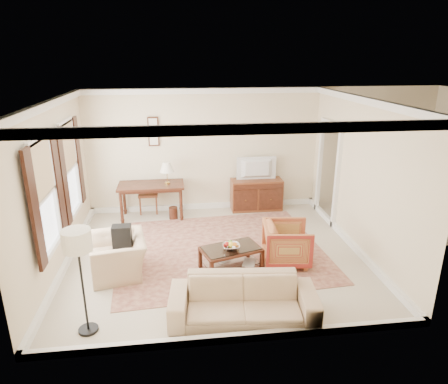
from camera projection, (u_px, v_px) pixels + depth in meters
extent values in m
cube|color=beige|center=(216.00, 254.00, 7.60)|extent=(5.50, 5.00, 0.01)
cube|color=white|center=(214.00, 99.00, 6.66)|extent=(5.50, 5.00, 0.01)
cube|color=beige|center=(204.00, 151.00, 9.48)|extent=(5.50, 0.01, 2.90)
cube|color=beige|center=(237.00, 244.00, 4.79)|extent=(5.50, 0.01, 2.90)
cube|color=beige|center=(55.00, 188.00, 6.80)|extent=(0.01, 5.00, 2.90)
cube|color=beige|center=(361.00, 176.00, 7.46)|extent=(0.01, 5.00, 2.90)
cube|color=beige|center=(394.00, 220.00, 9.18)|extent=(3.00, 2.70, 0.01)
cube|color=maroon|center=(220.00, 250.00, 7.78)|extent=(4.13, 3.61, 0.01)
cube|color=#492215|center=(151.00, 185.00, 9.10)|extent=(1.49, 0.74, 0.05)
cylinder|color=#492215|center=(121.00, 208.00, 8.88)|extent=(0.07, 0.07, 0.76)
cylinder|color=#492215|center=(181.00, 205.00, 9.04)|extent=(0.07, 0.07, 0.76)
cylinder|color=#492215|center=(124.00, 199.00, 9.43)|extent=(0.07, 0.07, 0.76)
cylinder|color=#492215|center=(181.00, 197.00, 9.58)|extent=(0.07, 0.07, 0.76)
cube|color=brown|center=(256.00, 195.00, 9.72)|extent=(1.23, 0.47, 0.76)
imported|color=black|center=(257.00, 162.00, 9.43)|extent=(0.91, 0.52, 0.12)
cube|color=#492215|center=(231.00, 249.00, 6.96)|extent=(1.14, 0.86, 0.04)
cube|color=silver|center=(231.00, 248.00, 6.94)|extent=(1.07, 0.79, 0.01)
cube|color=silver|center=(231.00, 262.00, 7.04)|extent=(1.04, 0.76, 0.02)
cube|color=#492215|center=(212.00, 272.00, 6.61)|extent=(0.07, 0.07, 0.39)
cube|color=#492215|center=(262.00, 261.00, 6.97)|extent=(0.07, 0.07, 0.39)
cube|color=#492215|center=(200.00, 258.00, 7.06)|extent=(0.07, 0.07, 0.39)
cube|color=#492215|center=(248.00, 248.00, 7.43)|extent=(0.07, 0.07, 0.39)
imported|color=silver|center=(231.00, 246.00, 6.88)|extent=(0.42, 0.42, 0.10)
imported|color=brown|center=(216.00, 260.00, 7.04)|extent=(0.27, 0.15, 0.38)
imported|color=brown|center=(243.00, 262.00, 7.00)|extent=(0.27, 0.12, 0.38)
imported|color=maroon|center=(287.00, 242.00, 7.18)|extent=(0.85, 0.90, 0.83)
imported|color=tan|center=(118.00, 250.00, 6.81)|extent=(0.83, 1.12, 0.90)
cube|color=black|center=(122.00, 234.00, 6.84)|extent=(0.24, 0.34, 0.40)
imported|color=tan|center=(243.00, 294.00, 5.63)|extent=(2.14, 0.82, 0.82)
cylinder|color=black|center=(89.00, 329.00, 5.50)|extent=(0.27, 0.27, 0.04)
cylinder|color=black|center=(83.00, 290.00, 5.29)|extent=(0.03, 0.03, 1.28)
cylinder|color=silver|center=(77.00, 240.00, 5.05)|extent=(0.37, 0.37, 0.28)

